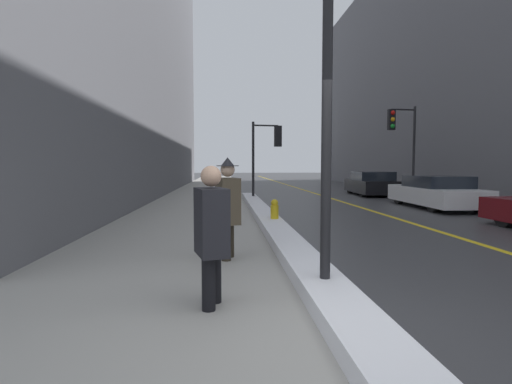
% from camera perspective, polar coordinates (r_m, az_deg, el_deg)
% --- Properties ---
extents(ground_plane, '(160.00, 160.00, 0.00)m').
position_cam_1_polar(ground_plane, '(3.73, 11.88, -20.56)').
color(ground_plane, '#38383A').
extents(sidewalk_slab, '(4.00, 80.00, 0.01)m').
position_cam_1_polar(sidewalk_slab, '(18.35, -7.76, -1.00)').
color(sidewalk_slab, '#9E9B93').
rests_on(sidewalk_slab, ground).
extents(road_centre_stripe, '(0.16, 80.00, 0.00)m').
position_cam_1_polar(road_centre_stripe, '(18.99, 10.63, -0.88)').
color(road_centre_stripe, gold).
rests_on(road_centre_stripe, ground).
extents(snow_bank_curb, '(0.57, 17.61, 0.21)m').
position_cam_1_polar(snow_bank_curb, '(10.58, 1.71, -3.94)').
color(snow_bank_curb, white).
rests_on(snow_bank_curb, ground).
extents(building_facade_left, '(6.00, 36.00, 18.42)m').
position_cam_1_polar(building_facade_left, '(25.22, -19.56, 21.32)').
color(building_facade_left, slate).
rests_on(building_facade_left, ground).
extents(building_facade_right, '(6.00, 36.00, 15.37)m').
position_cam_1_polar(building_facade_right, '(29.52, 24.75, 15.50)').
color(building_facade_right, slate).
rests_on(building_facade_right, ground).
extents(lamp_post, '(0.28, 0.28, 5.08)m').
position_cam_1_polar(lamp_post, '(4.91, 10.21, 21.44)').
color(lamp_post, black).
rests_on(lamp_post, ground).
extents(traffic_light_near, '(1.31, 0.41, 3.40)m').
position_cam_1_polar(traffic_light_near, '(17.41, 1.86, 6.83)').
color(traffic_light_near, black).
rests_on(traffic_light_near, ground).
extents(traffic_light_far, '(1.31, 0.36, 4.14)m').
position_cam_1_polar(traffic_light_far, '(18.87, 19.98, 8.03)').
color(traffic_light_far, black).
rests_on(traffic_light_far, ground).
extents(pedestrian_nearside, '(0.41, 0.55, 1.53)m').
position_cam_1_polar(pedestrian_nearside, '(4.32, -6.39, -5.34)').
color(pedestrian_nearside, black).
rests_on(pedestrian_nearside, ground).
extents(pedestrian_with_shoulder_bag, '(0.42, 0.75, 1.67)m').
position_cam_1_polar(pedestrian_with_shoulder_bag, '(6.49, -4.08, -1.75)').
color(pedestrian_with_shoulder_bag, '#2A241B').
rests_on(pedestrian_with_shoulder_bag, ground).
extents(parked_car_white, '(1.89, 4.64, 1.16)m').
position_cam_1_polar(parked_car_white, '(15.85, 24.23, -0.02)').
color(parked_car_white, silver).
rests_on(parked_car_white, ground).
extents(parked_car_black, '(2.15, 4.36, 1.22)m').
position_cam_1_polar(parked_car_black, '(21.57, 16.23, 1.12)').
color(parked_car_black, black).
rests_on(parked_car_black, ground).
extents(fire_hydrant, '(0.20, 0.20, 0.70)m').
position_cam_1_polar(fire_hydrant, '(9.94, 2.66, -3.07)').
color(fire_hydrant, gold).
rests_on(fire_hydrant, ground).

